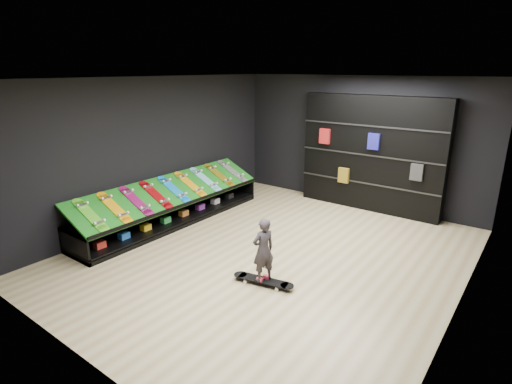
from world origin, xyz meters
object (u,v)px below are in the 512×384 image
Objects in this scene: back_shelving at (371,154)px; child at (263,262)px; display_rack at (173,211)px; floor_skateboard at (263,282)px.

back_shelving is 4.38m from child.
display_rack is 4.59× the size of floor_skateboard.
child is at bearing -17.58° from display_rack.
child reaches higher than display_rack.
child is (0.07, -4.29, -0.91)m from back_shelving.
child is at bearing 0.00° from floor_skateboard.
display_rack is 4.58m from back_shelving.
child is at bearing -89.00° from back_shelving.
child is (0.00, 0.00, 0.34)m from floor_skateboard.
display_rack is 1.39× the size of back_shelving.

